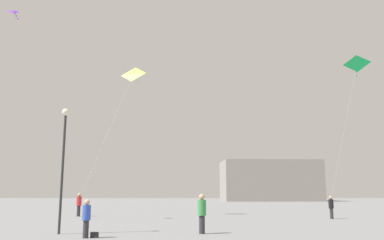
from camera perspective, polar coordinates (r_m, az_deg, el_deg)
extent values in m
cylinder|color=#2D2D33|center=(18.00, -14.87, -14.78)|extent=(0.24, 0.24, 0.73)
cylinder|color=#3351B7|center=(17.96, -14.77, -12.63)|extent=(0.35, 0.35, 0.63)
sphere|color=tan|center=(17.95, -14.70, -11.24)|extent=(0.24, 0.24, 0.24)
cylinder|color=#2D2D33|center=(31.96, 19.24, -12.45)|extent=(0.25, 0.25, 0.75)
cylinder|color=black|center=(31.94, 19.16, -11.19)|extent=(0.36, 0.36, 0.66)
sphere|color=tan|center=(31.93, 19.11, -10.38)|extent=(0.25, 0.25, 0.25)
cylinder|color=#2D2D33|center=(34.60, -15.84, -12.36)|extent=(0.28, 0.28, 0.85)
cylinder|color=red|center=(34.58, -15.77, -11.04)|extent=(0.41, 0.41, 0.74)
sphere|color=tan|center=(34.57, -15.73, -10.20)|extent=(0.28, 0.28, 0.28)
cylinder|color=#2D2D33|center=(19.26, 1.43, -14.65)|extent=(0.27, 0.27, 0.83)
cylinder|color=#388C47|center=(19.22, 1.41, -12.35)|extent=(0.40, 0.40, 0.72)
sphere|color=tan|center=(19.21, 1.41, -10.88)|extent=(0.27, 0.27, 0.27)
pyramid|color=green|center=(27.00, 22.41, 7.40)|extent=(1.22, 0.84, 0.70)
sphere|color=green|center=(27.04, 22.39, 6.87)|extent=(0.10, 0.10, 0.10)
sphere|color=green|center=(27.11, 22.37, 6.36)|extent=(0.10, 0.10, 0.10)
sphere|color=green|center=(27.19, 22.35, 5.85)|extent=(0.10, 0.10, 0.10)
cylinder|color=silver|center=(29.07, 20.64, -2.48)|extent=(0.09, 6.55, 8.42)
pyramid|color=#8CD12D|center=(35.80, -8.38, 6.45)|extent=(1.84, 1.09, 1.06)
sphere|color=#8CD12D|center=(35.73, -8.14, 6.11)|extent=(0.10, 0.10, 0.10)
sphere|color=#8CD12D|center=(35.63, -7.93, 5.80)|extent=(0.10, 0.10, 0.10)
sphere|color=#8CD12D|center=(35.54, -7.72, 5.48)|extent=(0.10, 0.10, 0.10)
cylinder|color=silver|center=(34.72, -11.97, -2.09)|extent=(4.05, 0.72, 10.84)
cone|color=purple|center=(32.66, -24.06, 13.98)|extent=(0.91, 0.85, 0.51)
sphere|color=purple|center=(32.49, -23.89, 13.69)|extent=(0.10, 0.10, 0.10)
sphere|color=purple|center=(32.32, -23.73, 13.40)|extent=(0.10, 0.10, 0.10)
sphere|color=purple|center=(32.16, -23.56, 13.11)|extent=(0.10, 0.10, 0.10)
cylinder|color=silver|center=(32.74, -19.77, 1.18)|extent=(3.56, 6.38, 13.53)
cube|color=gray|center=(99.66, 10.98, -8.51)|extent=(23.65, 14.17, 9.53)
cylinder|color=#2D2D30|center=(20.02, -17.97, -7.21)|extent=(0.12, 0.12, 5.57)
sphere|color=#EAE5C6|center=(20.37, -17.52, 1.05)|extent=(0.36, 0.36, 0.36)
cube|color=black|center=(18.03, -13.71, -15.60)|extent=(0.33, 0.18, 0.24)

